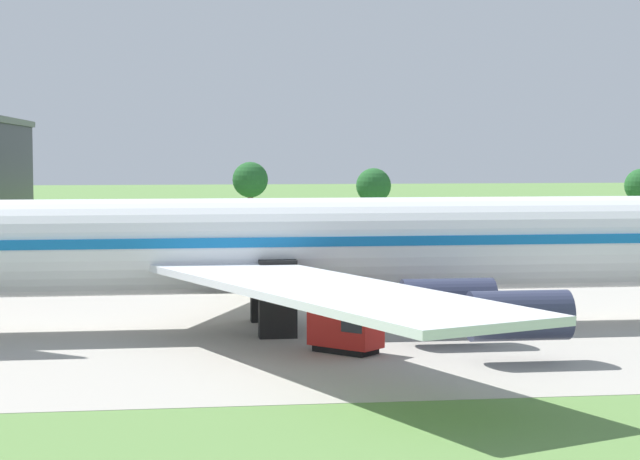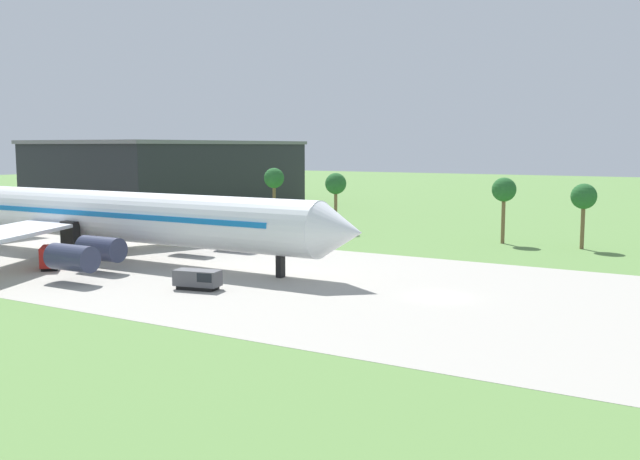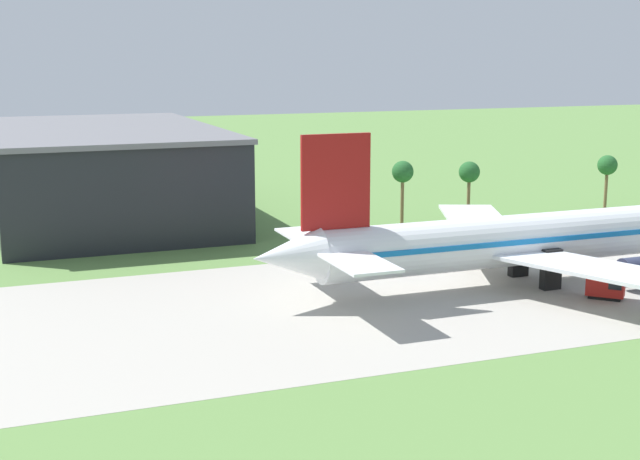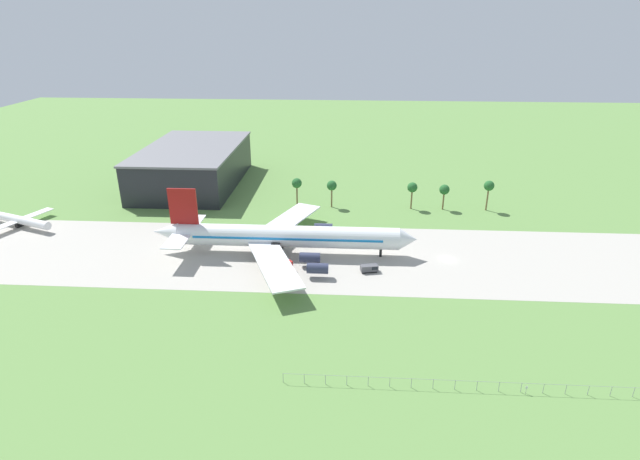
% 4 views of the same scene
% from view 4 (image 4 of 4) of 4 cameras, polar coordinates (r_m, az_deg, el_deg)
% --- Properties ---
extents(ground_plane, '(600.00, 600.00, 0.00)m').
position_cam_4_polar(ground_plane, '(147.40, 14.30, -3.25)').
color(ground_plane, '#5B8442').
extents(taxiway_strip, '(320.00, 44.00, 0.02)m').
position_cam_4_polar(taxiway_strip, '(147.40, 14.30, -3.25)').
color(taxiway_strip, '#A8A399').
rests_on(taxiway_strip, ground_plane).
extents(jet_airliner, '(76.57, 61.68, 19.48)m').
position_cam_4_polar(jet_airliner, '(144.10, -4.19, -0.73)').
color(jet_airliner, white).
rests_on(jet_airliner, ground_plane).
extents(regional_aircraft, '(26.79, 24.39, 7.68)m').
position_cam_4_polar(regional_aircraft, '(191.69, -31.25, 1.02)').
color(regional_aircraft, white).
rests_on(regional_aircraft, ground_plane).
extents(baggage_tug, '(5.01, 2.93, 2.00)m').
position_cam_4_polar(baggage_tug, '(136.17, 5.72, -4.36)').
color(baggage_tug, black).
rests_on(baggage_tug, ground_plane).
extents(catering_van, '(4.42, 4.44, 2.70)m').
position_cam_4_polar(catering_van, '(137.19, -3.95, -3.91)').
color(catering_van, black).
rests_on(catering_van, ground_plane).
extents(perimeter_fence, '(80.10, 0.10, 2.10)m').
position_cam_4_polar(perimeter_fence, '(101.35, 19.81, -16.32)').
color(perimeter_fence, gray).
rests_on(perimeter_fence, ground_plane).
extents(no_stopping_sign, '(0.44, 0.08, 1.68)m').
position_cam_4_polar(no_stopping_sign, '(102.83, 22.51, -16.43)').
color(no_stopping_sign, gray).
rests_on(no_stopping_sign, ground_plane).
extents(terminal_building, '(36.72, 61.20, 15.75)m').
position_cam_4_polar(terminal_building, '(212.67, -14.29, 7.16)').
color(terminal_building, black).
rests_on(terminal_building, ground_plane).
extents(palm_tree_row, '(71.69, 3.60, 11.01)m').
position_cam_4_polar(palm_tree_row, '(180.37, 8.49, 4.90)').
color(palm_tree_row, brown).
rests_on(palm_tree_row, ground_plane).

